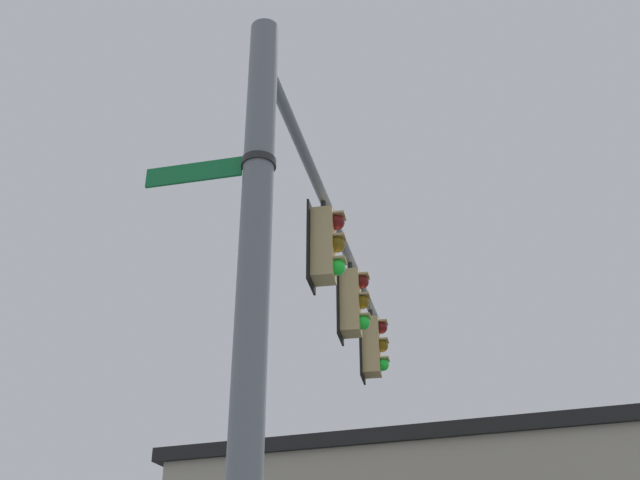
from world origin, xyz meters
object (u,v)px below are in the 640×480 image
Objects in this scene: traffic_light_nearest_pole at (325,245)px; traffic_light_mid_outer at (373,346)px; traffic_light_mid_inner at (352,302)px; street_name_sign at (231,167)px.

traffic_light_mid_outer is (-3.84, 0.18, 0.00)m from traffic_light_nearest_pole.
street_name_sign is (4.84, -0.54, -0.63)m from traffic_light_mid_inner.
traffic_light_mid_outer is (-1.92, 0.09, 0.00)m from traffic_light_mid_inner.
traffic_light_nearest_pole is 1.00× the size of traffic_light_mid_outer.
traffic_light_nearest_pole is 1.00× the size of traffic_light_mid_inner.
traffic_light_nearest_pole and traffic_light_mid_inner have the same top height.
street_name_sign is (6.76, -0.63, -0.63)m from traffic_light_mid_outer.
traffic_light_mid_outer is at bearing 174.69° from street_name_sign.
street_name_sign is at bearing -5.31° from traffic_light_mid_outer.
street_name_sign is at bearing -8.74° from traffic_light_nearest_pole.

